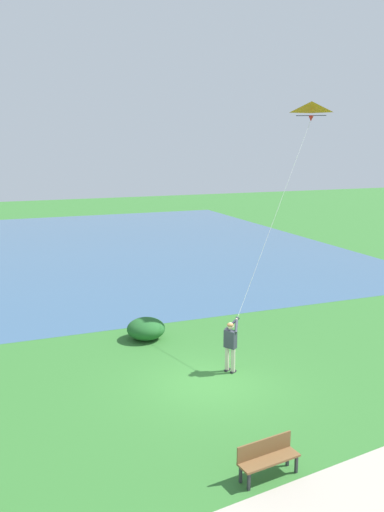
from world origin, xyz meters
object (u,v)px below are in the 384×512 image
Objects in this scene: person_kite_flyer at (231,342)px; flying_kite at (311,114)px; park_bench_near_walkway at (267,456)px; lakeside_shrub at (146,329)px.

person_kite_flyer is 0.25× the size of flying_kite.
park_bench_near_walkway is at bearing 162.75° from person_kite_flyer.
flying_kite is 4.66× the size of park_bench_near_walkway.
flying_kite is 10.34m from lakeside_shrub.
lakeside_shrub is (9.50, 0.03, -0.09)m from park_bench_near_walkway.
flying_kite reaches higher than lakeside_shrub.
park_bench_near_walkway is 1.03× the size of lakeside_shrub.
person_kite_flyer is at bearing -156.38° from lakeside_shrub.
person_kite_flyer reaches higher than lakeside_shrub.
park_bench_near_walkway reaches higher than lakeside_shrub.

